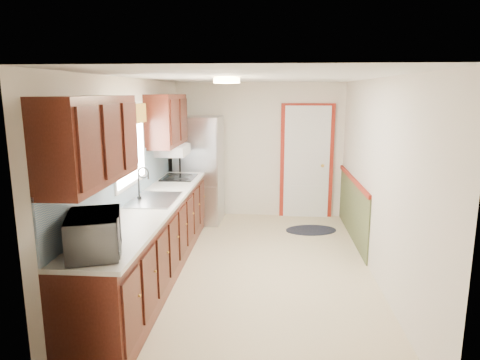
# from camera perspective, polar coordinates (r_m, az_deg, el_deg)

# --- Properties ---
(room_shell) EXTENTS (3.20, 5.20, 2.52)m
(room_shell) POSITION_cam_1_polar(r_m,az_deg,el_deg) (5.26, 1.77, 0.34)
(room_shell) COLOR beige
(room_shell) RESTS_ON ground
(kitchen_run) EXTENTS (0.63, 4.00, 2.20)m
(kitchen_run) POSITION_cam_1_polar(r_m,az_deg,el_deg) (5.27, -11.98, -4.26)
(kitchen_run) COLOR #3B150D
(kitchen_run) RESTS_ON ground
(back_wall_trim) EXTENTS (1.12, 2.30, 2.08)m
(back_wall_trim) POSITION_cam_1_polar(r_m,az_deg,el_deg) (7.52, 10.08, 1.19)
(back_wall_trim) COLOR maroon
(back_wall_trim) RESTS_ON ground
(ceiling_fixture) EXTENTS (0.30, 0.30, 0.06)m
(ceiling_fixture) POSITION_cam_1_polar(r_m,az_deg,el_deg) (4.98, -1.79, 13.13)
(ceiling_fixture) COLOR #FFD88C
(ceiling_fixture) RESTS_ON room_shell
(microwave) EXTENTS (0.51, 0.67, 0.40)m
(microwave) POSITION_cam_1_polar(r_m,az_deg,el_deg) (3.67, -18.85, -6.27)
(microwave) COLOR white
(microwave) RESTS_ON kitchen_run
(refrigerator) EXTENTS (0.79, 0.78, 1.83)m
(refrigerator) POSITION_cam_1_polar(r_m,az_deg,el_deg) (7.43, -5.44, 1.37)
(refrigerator) COLOR #B7B7BC
(refrigerator) RESTS_ON ground
(rug) EXTENTS (0.91, 0.67, 0.01)m
(rug) POSITION_cam_1_polar(r_m,az_deg,el_deg) (7.17, 9.45, -6.60)
(rug) COLOR black
(rug) RESTS_ON ground
(cooktop) EXTENTS (0.49, 0.58, 0.02)m
(cooktop) POSITION_cam_1_polar(r_m,az_deg,el_deg) (6.61, -8.15, 0.35)
(cooktop) COLOR black
(cooktop) RESTS_ON kitchen_run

